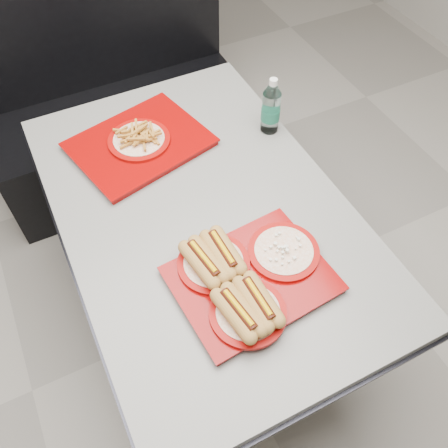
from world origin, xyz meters
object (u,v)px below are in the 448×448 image
tray_near (246,277)px  water_bottle (271,109)px  booth_bench (116,104)px  tray_far (139,141)px  diner_table (204,237)px

tray_near → water_bottle: (0.40, 0.56, 0.06)m
booth_bench → water_bottle: 1.04m
tray_near → water_bottle: water_bottle is taller
tray_far → water_bottle: 0.49m
tray_near → water_bottle: 0.69m
booth_bench → tray_far: booth_bench is taller
water_bottle → booth_bench: bearing=114.5°
tray_near → booth_bench: bearing=89.6°
tray_far → water_bottle: size_ratio=2.42×
diner_table → booth_bench: 1.11m
diner_table → tray_far: size_ratio=2.64×
tray_far → water_bottle: water_bottle is taller
diner_table → booth_bench: bearing=90.0°
booth_bench → tray_near: bearing=-90.4°
diner_table → tray_far: 0.42m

